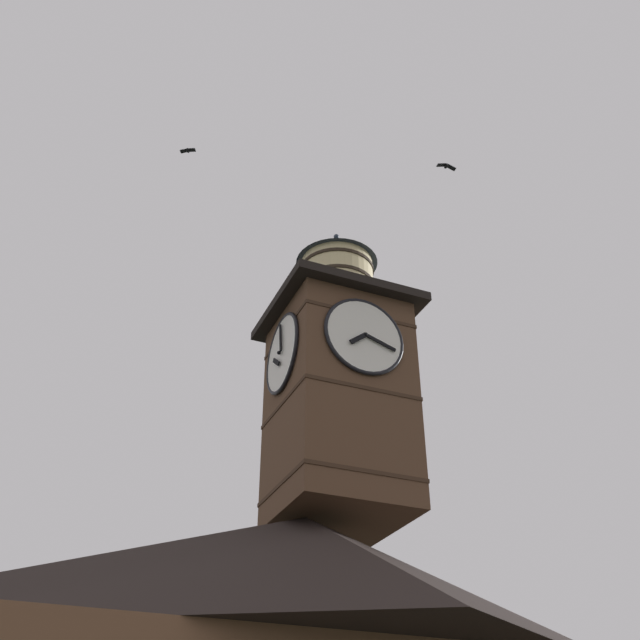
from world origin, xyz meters
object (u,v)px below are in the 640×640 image
(flying_bird_low, at_px, (446,166))
(flying_bird_high, at_px, (188,150))
(clock_tower, at_px, (338,379))
(pine_tree_behind, at_px, (313,587))

(flying_bird_low, bearing_deg, flying_bird_high, -21.51)
(clock_tower, relative_size, flying_bird_low, 11.76)
(flying_bird_high, height_order, flying_bird_low, flying_bird_high)
(clock_tower, bearing_deg, flying_bird_high, -44.32)
(pine_tree_behind, xyz_separation_m, flying_bird_high, (5.27, 0.58, 14.82))
(pine_tree_behind, distance_m, flying_bird_high, 15.74)
(clock_tower, relative_size, flying_bird_high, 15.46)
(pine_tree_behind, height_order, flying_bird_high, flying_bird_high)
(flying_bird_high, distance_m, flying_bird_low, 9.42)
(pine_tree_behind, height_order, flying_bird_low, flying_bird_low)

